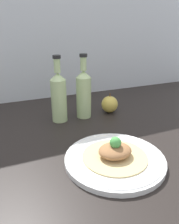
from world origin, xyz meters
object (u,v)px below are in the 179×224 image
(cider_bottle_right, at_px, (84,93))
(plate, at_px, (115,159))
(apple, at_px, (110,104))
(cider_bottle_left, at_px, (59,96))
(plated_food, at_px, (115,152))

(cider_bottle_right, bearing_deg, plate, -96.32)
(apple, bearing_deg, cider_bottle_left, -179.43)
(cider_bottle_left, bearing_deg, plate, -78.77)
(apple, bearing_deg, cider_bottle_right, -178.95)
(plated_food, relative_size, cider_bottle_right, 0.71)
(plate, relative_size, plated_food, 1.54)
(plate, height_order, apple, apple)
(plate, bearing_deg, apple, 64.82)
(plate, bearing_deg, cider_bottle_left, 101.23)
(cider_bottle_left, relative_size, cider_bottle_right, 1.00)
(plate, height_order, cider_bottle_left, cider_bottle_left)
(plated_food, height_order, apple, apple)
(plate, height_order, plated_food, plated_food)
(plated_food, xyz_separation_m, cider_bottle_left, (-0.07, 0.34, 0.07))
(plated_food, distance_m, cider_bottle_left, 0.35)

